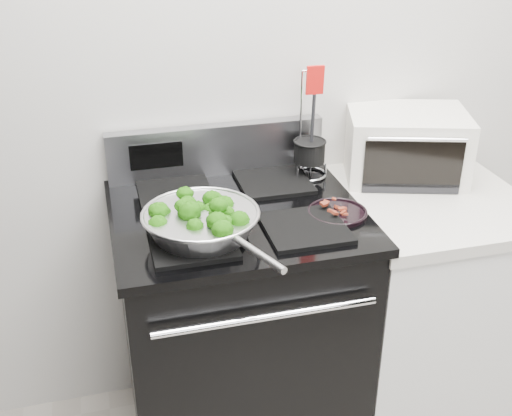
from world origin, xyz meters
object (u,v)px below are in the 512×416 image
object	(u,v)px
bacon_plate	(337,209)
utensil_holder	(309,157)
gas_range	(238,328)
toaster_oven	(406,145)
skillet	(201,222)

from	to	relation	value
bacon_plate	utensil_holder	world-z (taller)	utensil_holder
gas_range	utensil_holder	xyz separation A→B (m)	(0.31, 0.20, 0.53)
utensil_holder	toaster_oven	distance (m)	0.36
skillet	utensil_holder	bearing A→B (deg)	14.66
gas_range	skillet	xyz separation A→B (m)	(-0.14, -0.14, 0.52)
skillet	toaster_oven	world-z (taller)	toaster_oven
skillet	bacon_plate	world-z (taller)	skillet
toaster_oven	bacon_plate	bearing A→B (deg)	-125.35
skillet	utensil_holder	size ratio (longest dim) A/B	1.31
skillet	toaster_oven	bearing A→B (deg)	-0.95
bacon_plate	utensil_holder	xyz separation A→B (m)	(0.01, 0.30, 0.05)
skillet	bacon_plate	bearing A→B (deg)	-17.57
gas_range	toaster_oven	bearing A→B (deg)	15.04
skillet	utensil_holder	world-z (taller)	utensil_holder
gas_range	bacon_plate	xyz separation A→B (m)	(0.30, -0.10, 0.48)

